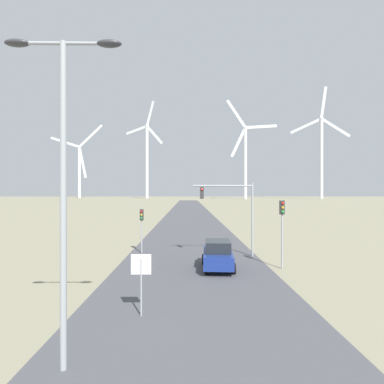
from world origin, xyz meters
TOP-DOWN VIEW (x-y plane):
  - road_surface at (0.00, 48.00)m, footprint 10.00×240.00m
  - streetlamp at (-3.79, 6.77)m, footprint 3.25×0.32m
  - stop_sign_near at (-2.19, 10.34)m, footprint 0.81×0.07m
  - traffic_light_post_near_left at (-4.04, 22.49)m, footprint 0.28×0.34m
  - traffic_light_post_near_right at (5.74, 17.52)m, footprint 0.28×0.34m
  - traffic_light_mast_overhead at (2.98, 21.20)m, footprint 4.63×0.35m
  - car_approaching at (1.60, 17.57)m, footprint 2.07×4.21m
  - wind_turbine_far_left at (-84.57, 231.72)m, footprint 42.20×5.42m
  - wind_turbine_left at (-30.16, 217.08)m, footprint 28.95×13.32m
  - wind_turbine_center at (37.84, 196.22)m, footprint 34.33×3.30m
  - wind_turbine_right at (90.32, 199.89)m, footprint 35.41×14.43m

SIDE VIEW (x-z plane):
  - road_surface at x=0.00m, z-range 0.00..0.01m
  - car_approaching at x=1.60m, z-range 0.00..1.83m
  - stop_sign_near at x=-2.19m, z-range 0.49..2.96m
  - traffic_light_post_near_left at x=-4.04m, z-range 0.83..4.38m
  - traffic_light_post_near_right at x=5.74m, z-range 1.01..5.40m
  - traffic_light_mast_overhead at x=2.98m, z-range 1.23..6.89m
  - streetlamp at x=-3.79m, z-range 1.24..10.44m
  - wind_turbine_far_left at x=-84.57m, z-range -2.60..54.14m
  - wind_turbine_center at x=37.84m, z-range -3.34..62.28m
  - wind_turbine_left at x=-30.16m, z-range -3.57..67.07m
  - wind_turbine_right at x=90.32m, z-range -4.77..71.15m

